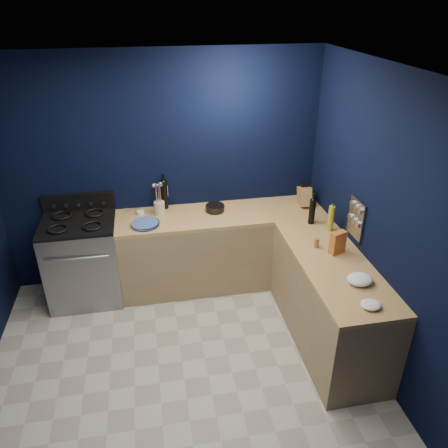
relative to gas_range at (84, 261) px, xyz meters
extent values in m
cube|color=#AAA695|center=(0.93, -1.42, -0.47)|extent=(3.50, 3.50, 0.02)
cube|color=silver|center=(0.93, -1.42, 2.15)|extent=(3.50, 3.50, 0.02)
cube|color=black|center=(0.93, 0.34, 0.84)|extent=(3.50, 0.02, 2.60)
cube|color=black|center=(2.69, -1.42, 0.84)|extent=(0.02, 3.50, 2.60)
cube|color=#937B55|center=(1.53, 0.02, -0.03)|extent=(2.30, 0.63, 0.86)
cube|color=olive|center=(1.53, 0.02, 0.42)|extent=(2.30, 0.63, 0.04)
cube|color=#937B55|center=(2.37, -1.13, -0.03)|extent=(0.63, 1.67, 0.86)
cube|color=olive|center=(2.37, -1.13, 0.42)|extent=(0.63, 1.67, 0.04)
cube|color=gray|center=(0.00, 0.00, 0.00)|extent=(0.76, 0.66, 0.92)
cube|color=black|center=(0.00, -0.32, -0.01)|extent=(0.59, 0.02, 0.42)
cube|color=black|center=(0.00, 0.00, 0.48)|extent=(0.76, 0.66, 0.03)
cube|color=black|center=(0.00, 0.30, 0.58)|extent=(0.76, 0.06, 0.20)
cube|color=gray|center=(2.67, -0.87, 0.72)|extent=(0.02, 0.28, 0.38)
cube|color=white|center=(0.93, 0.32, 0.62)|extent=(0.09, 0.02, 0.13)
cylinder|color=#32608D|center=(0.69, -0.12, 0.46)|extent=(0.34, 0.34, 0.04)
cylinder|color=white|center=(0.65, 0.17, 0.46)|extent=(0.10, 0.10, 0.03)
cylinder|color=beige|center=(0.86, 0.13, 0.51)|extent=(0.15, 0.15, 0.15)
cylinder|color=black|center=(0.93, 0.27, 0.60)|extent=(0.10, 0.10, 0.32)
cylinder|color=black|center=(1.47, 0.08, 0.48)|extent=(0.25, 0.25, 0.08)
cube|color=olive|center=(2.50, 0.05, 0.55)|extent=(0.13, 0.26, 0.27)
cylinder|color=black|center=(2.42, -0.39, 0.58)|extent=(0.09, 0.09, 0.27)
cylinder|color=#9D9C23|center=(2.56, -0.57, 0.58)|extent=(0.07, 0.07, 0.27)
cylinder|color=olive|center=(2.30, -0.86, 0.49)|extent=(0.06, 0.06, 0.10)
cylinder|color=olive|center=(2.46, -0.87, 0.48)|extent=(0.05, 0.05, 0.08)
cube|color=#AE0D16|center=(2.45, -0.99, 0.55)|extent=(0.16, 0.12, 0.22)
ellipsoid|color=white|center=(2.44, -1.48, 0.48)|extent=(0.25, 0.23, 0.08)
ellipsoid|color=white|center=(2.38, -1.80, 0.46)|extent=(0.17, 0.15, 0.05)
camera|label=1|loc=(0.77, -4.22, 2.61)|focal=34.98mm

